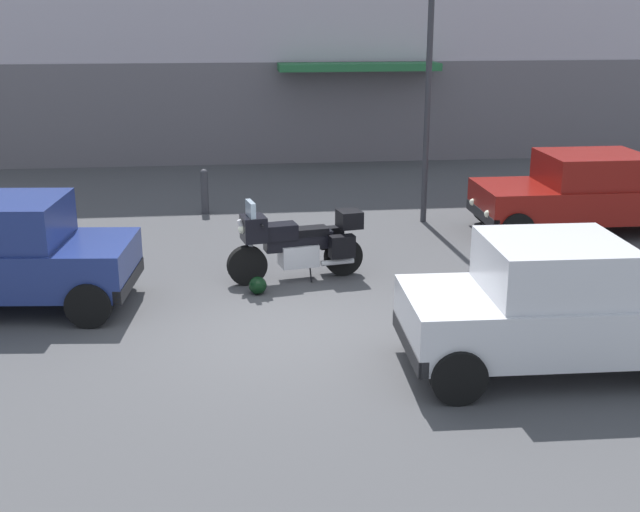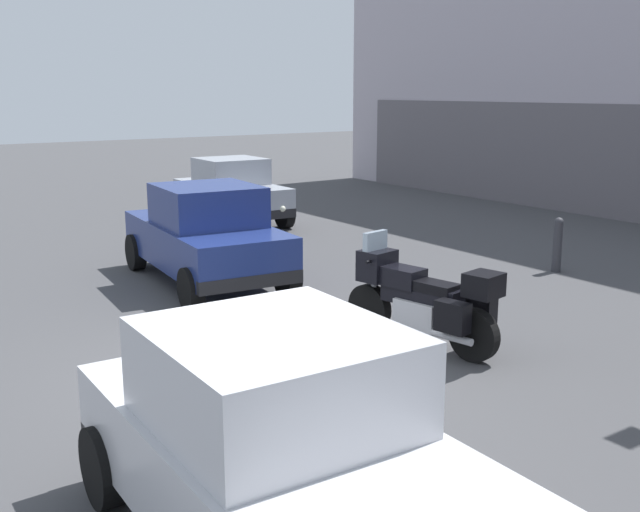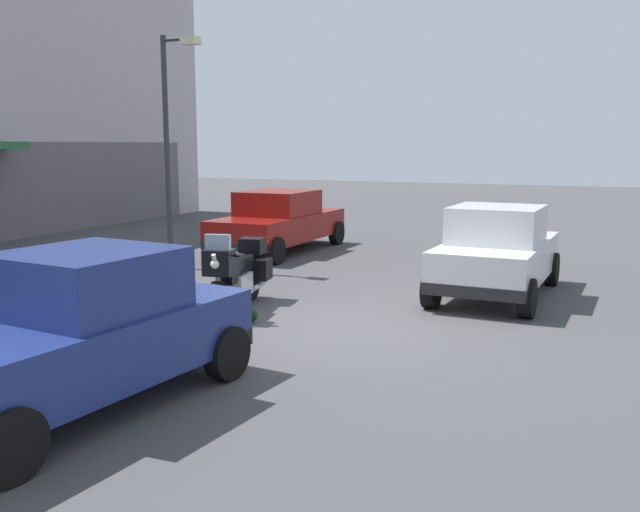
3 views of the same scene
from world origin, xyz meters
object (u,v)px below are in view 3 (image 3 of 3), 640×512
(car_sedan_far, at_px, (279,221))
(streetlamp_curbside, at_px, (171,130))
(helmet, at_px, (249,314))
(car_wagon_end, at_px, (497,252))
(car_hatchback_near, at_px, (82,331))
(motorcycle, at_px, (236,273))

(car_sedan_far, bearing_deg, streetlamp_curbside, -17.79)
(helmet, height_order, car_wagon_end, car_wagon_end)
(helmet, relative_size, car_sedan_far, 0.06)
(car_sedan_far, bearing_deg, car_wagon_end, 62.71)
(car_sedan_far, height_order, car_wagon_end, car_wagon_end)
(helmet, height_order, car_sedan_far, car_sedan_far)
(helmet, height_order, streetlamp_curbside, streetlamp_curbside)
(car_sedan_far, distance_m, car_wagon_end, 6.81)
(streetlamp_curbside, bearing_deg, helmet, -132.53)
(streetlamp_curbside, bearing_deg, car_hatchback_near, -150.83)
(car_hatchback_near, relative_size, car_sedan_far, 0.87)
(helmet, distance_m, car_hatchback_near, 3.76)
(car_hatchback_near, bearing_deg, car_sedan_far, -157.98)
(motorcycle, relative_size, streetlamp_curbside, 0.45)
(motorcycle, height_order, car_wagon_end, car_wagon_end)
(car_hatchback_near, xyz_separation_m, car_wagon_end, (7.21, -2.97, 0.00))
(car_hatchback_near, relative_size, car_wagon_end, 1.02)
(motorcycle, relative_size, helmet, 8.02)
(car_wagon_end, distance_m, streetlamp_curbside, 7.38)
(car_sedan_far, height_order, streetlamp_curbside, streetlamp_curbside)
(motorcycle, height_order, helmet, motorcycle)
(helmet, height_order, car_hatchback_near, car_hatchback_near)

